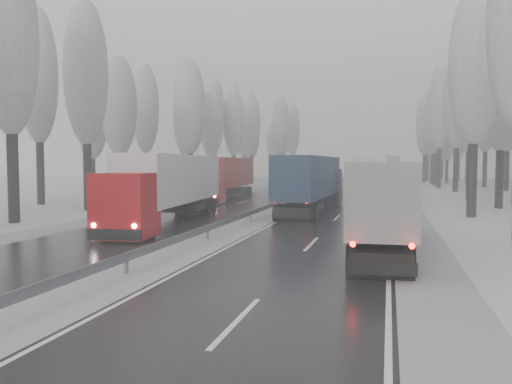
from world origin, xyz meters
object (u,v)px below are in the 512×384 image
at_px(truck_red_white, 169,184).
at_px(truck_blue_box, 312,180).
at_px(box_truck_distant, 381,176).
at_px(truck_grey_tarp, 376,197).
at_px(truck_cream_box, 380,176).
at_px(truck_red_red, 226,175).

bearing_deg(truck_red_white, truck_blue_box, 45.40).
bearing_deg(box_truck_distant, truck_blue_box, -94.01).
bearing_deg(truck_blue_box, truck_grey_tarp, -68.99).
distance_m(truck_cream_box, truck_red_white, 24.76).
height_order(truck_grey_tarp, box_truck_distant, truck_grey_tarp).
relative_size(box_truck_distant, truck_red_red, 0.46).
relative_size(truck_cream_box, box_truck_distant, 2.23).
distance_m(truck_grey_tarp, truck_cream_box, 26.48).
distance_m(truck_blue_box, truck_red_red, 15.79).
bearing_deg(box_truck_distant, truck_cream_box, -88.89).
distance_m(truck_cream_box, truck_red_red, 15.84).
bearing_deg(box_truck_distant, truck_red_white, -99.87).
height_order(truck_blue_box, truck_red_white, truck_red_white).
relative_size(truck_blue_box, truck_red_white, 0.99).
bearing_deg(truck_grey_tarp, truck_blue_box, 106.51).
bearing_deg(truck_red_red, truck_blue_box, -50.49).
height_order(truck_blue_box, box_truck_distant, truck_blue_box).
xyz_separation_m(box_truck_distant, truck_red_white, (-11.94, -66.70, 1.04)).
distance_m(truck_grey_tarp, truck_blue_box, 15.73).
height_order(truck_blue_box, truck_red_red, truck_red_red).
distance_m(truck_blue_box, truck_cream_box, 12.63).
relative_size(truck_blue_box, truck_red_red, 0.98).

